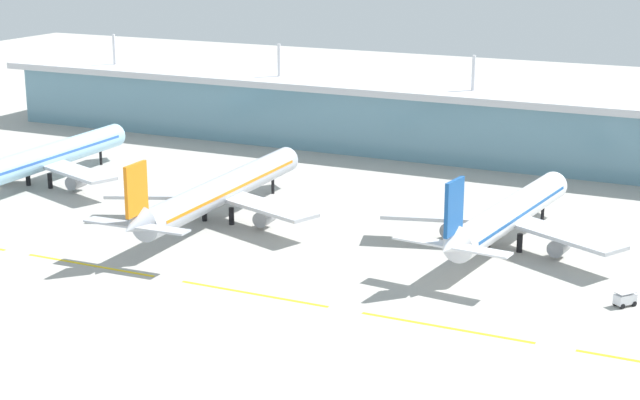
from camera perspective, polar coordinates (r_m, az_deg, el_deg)
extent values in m
plane|color=#A8A59E|center=(178.47, -1.58, -4.54)|extent=(600.00, 600.00, 0.00)
cube|color=#6693A8|center=(272.99, 8.78, 4.14)|extent=(280.00, 28.00, 16.61)
cube|color=silver|center=(271.36, 8.86, 6.04)|extent=(288.00, 34.00, 1.80)
cylinder|color=silver|center=(316.43, -11.40, 8.23)|extent=(0.90, 0.90, 9.00)
cylinder|color=silver|center=(286.54, -2.30, 7.80)|extent=(0.90, 0.90, 9.00)
cylinder|color=silver|center=(265.25, 8.55, 7.02)|extent=(0.90, 0.90, 9.00)
cylinder|color=#9ED1EA|center=(249.89, -15.04, 2.32)|extent=(7.34, 57.03, 5.80)
cone|color=#9ED1EA|center=(273.57, -11.06, 3.67)|extent=(5.62, 4.15, 5.51)
cylinder|color=gray|center=(255.46, -17.28, 1.48)|extent=(3.32, 4.59, 3.20)
cube|color=#B7BABF|center=(239.51, -13.43, 1.55)|extent=(24.86, 14.75, 0.70)
cylinder|color=gray|center=(242.00, -13.41, 1.01)|extent=(3.32, 4.59, 3.20)
cylinder|color=black|center=(267.34, -12.12, 2.31)|extent=(0.70, 0.70, 3.60)
cylinder|color=black|center=(250.72, -15.96, 1.19)|extent=(1.10, 1.10, 3.60)
cylinder|color=black|center=(246.73, -14.82, 1.04)|extent=(1.10, 1.10, 3.60)
cube|color=#2D5BB7|center=(249.80, -15.04, 2.41)|extent=(7.23, 51.34, 0.60)
cylinder|color=#ADB2BC|center=(213.80, -5.35, 0.61)|extent=(7.49, 60.02, 5.80)
cone|color=#ADB2BC|center=(241.30, -1.65, 2.39)|extent=(5.62, 4.15, 5.51)
cone|color=#ADB2BC|center=(186.58, -10.29, -1.40)|extent=(5.12, 6.76, 5.72)
cube|color=orange|center=(185.64, -10.21, 0.59)|extent=(0.88, 6.42, 9.50)
cube|color=#ADB2BC|center=(190.08, -11.58, -1.22)|extent=(10.09, 3.48, 0.36)
cube|color=#ADB2BC|center=(184.10, -8.78, -1.63)|extent=(10.09, 3.48, 0.36)
cube|color=#B7BABF|center=(216.50, -8.68, 0.33)|extent=(24.71, 15.85, 0.70)
cylinder|color=gray|center=(217.78, -8.19, -0.32)|extent=(3.33, 4.59, 3.20)
cube|color=#B7BABF|center=(204.89, -3.01, -0.37)|extent=(24.87, 14.73, 0.70)
cylinder|color=gray|center=(207.43, -3.12, -0.98)|extent=(3.33, 4.59, 3.20)
cylinder|color=black|center=(234.16, -2.64, 0.79)|extent=(0.70, 0.70, 3.60)
cylinder|color=black|center=(214.09, -6.46, -0.70)|extent=(1.10, 1.10, 3.60)
cylinder|color=black|center=(211.03, -4.95, -0.90)|extent=(1.10, 1.10, 3.60)
cube|color=orange|center=(213.70, -5.35, 0.72)|extent=(7.36, 54.04, 0.60)
cylinder|color=white|center=(199.00, 10.58, -0.71)|extent=(10.83, 50.06, 5.80)
cone|color=white|center=(223.51, 13.07, 0.93)|extent=(5.89, 4.54, 5.51)
cone|color=white|center=(173.94, 7.27, -2.52)|extent=(5.58, 7.09, 5.72)
cube|color=#19519E|center=(172.95, 7.48, -0.40)|extent=(1.35, 6.44, 9.50)
cube|color=white|center=(176.61, 5.71, -2.26)|extent=(10.27, 4.20, 0.36)
cube|color=white|center=(172.40, 9.00, -2.82)|extent=(10.27, 4.20, 0.36)
cube|color=#B7BABF|center=(199.81, 6.89, -0.88)|extent=(24.94, 13.21, 0.70)
cylinder|color=gray|center=(201.41, 7.35, -1.59)|extent=(3.64, 4.80, 3.20)
cube|color=#B7BABF|center=(191.62, 13.42, -1.91)|extent=(24.40, 17.22, 0.70)
cylinder|color=gray|center=(194.10, 13.17, -2.54)|extent=(3.64, 4.80, 3.20)
cylinder|color=black|center=(217.19, 12.30, -0.73)|extent=(0.70, 0.70, 3.60)
cylinder|color=black|center=(198.76, 9.34, -2.09)|extent=(1.10, 1.10, 3.60)
cylinder|color=black|center=(196.60, 11.06, -2.37)|extent=(1.10, 1.10, 3.60)
cube|color=#19519E|center=(198.89, 10.58, -0.60)|extent=(10.36, 45.11, 0.60)
cube|color=yellow|center=(190.98, -12.70, -3.56)|extent=(28.00, 0.70, 0.04)
cube|color=yellow|center=(172.87, -3.75, -5.23)|extent=(28.00, 0.70, 0.04)
cube|color=yellow|center=(160.02, 7.02, -7.07)|extent=(28.00, 0.70, 0.04)
cube|color=silver|center=(174.07, 16.64, -5.30)|extent=(3.63, 3.95, 1.60)
cube|color=silver|center=(173.68, 16.67, -4.94)|extent=(3.41, 3.66, 0.16)
cylinder|color=black|center=(175.72, 16.74, -5.39)|extent=(0.83, 0.93, 0.90)
cylinder|color=black|center=(174.64, 17.10, -5.55)|extent=(0.83, 0.93, 0.90)
cylinder|color=black|center=(174.07, 16.13, -5.54)|extent=(0.83, 0.93, 0.90)
cylinder|color=black|center=(172.98, 16.49, -5.70)|extent=(0.83, 0.93, 0.90)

